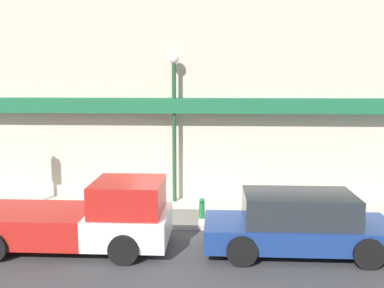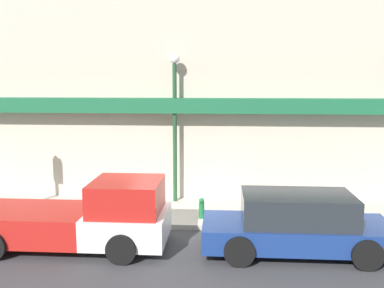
{
  "view_description": "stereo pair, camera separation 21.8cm",
  "coord_description": "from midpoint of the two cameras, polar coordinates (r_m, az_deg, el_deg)",
  "views": [
    {
      "loc": [
        1.13,
        -11.84,
        4.33
      ],
      "look_at": [
        0.44,
        1.16,
        2.36
      ],
      "focal_mm": 40.0,
      "sensor_mm": 36.0,
      "label": 1
    },
    {
      "loc": [
        1.35,
        -11.83,
        4.33
      ],
      "look_at": [
        0.44,
        1.16,
        2.36
      ],
      "focal_mm": 40.0,
      "sensor_mm": 36.0,
      "label": 2
    }
  ],
  "objects": [
    {
      "name": "building",
      "position": [
        16.26,
        -1.25,
        8.08
      ],
      "size": [
        19.8,
        3.8,
        11.1
      ],
      "color": "#BCB29E",
      "rests_on": "ground"
    },
    {
      "name": "ground_plane",
      "position": [
        12.66,
        -2.8,
        -11.4
      ],
      "size": [
        80.0,
        80.0,
        0.0
      ],
      "primitive_type": "plane",
      "color": "#38383A"
    },
    {
      "name": "street_lamp",
      "position": [
        14.39,
        -2.84,
        4.69
      ],
      "size": [
        0.36,
        0.36,
        5.04
      ],
      "color": "#1E4728",
      "rests_on": "sidewalk"
    },
    {
      "name": "fire_hydrant",
      "position": [
        13.09,
        0.84,
        -8.55
      ],
      "size": [
        0.17,
        0.17,
        0.63
      ],
      "color": "#196633",
      "rests_on": "sidewalk"
    },
    {
      "name": "sidewalk",
      "position": [
        14.0,
        -2.2,
        -9.07
      ],
      "size": [
        36.0,
        2.9,
        0.16
      ],
      "color": "#B7B2A8",
      "rests_on": "ground"
    },
    {
      "name": "parked_car",
      "position": [
        11.2,
        13.4,
        -10.3
      ],
      "size": [
        4.69,
        1.99,
        1.53
      ],
      "rotation": [
        0.0,
        0.0,
        0.02
      ],
      "color": "navy",
      "rests_on": "ground"
    },
    {
      "name": "pickup_truck",
      "position": [
        11.53,
        -14.7,
        -9.58
      ],
      "size": [
        5.1,
        2.13,
        1.8
      ],
      "rotation": [
        0.0,
        0.0,
        0.01
      ],
      "color": "white",
      "rests_on": "ground"
    }
  ]
}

